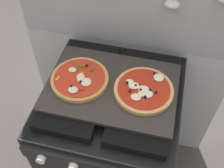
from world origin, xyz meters
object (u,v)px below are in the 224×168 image
object	(u,v)px
baking_tray	(112,87)
pizza_left	(80,79)
stove	(112,141)
pizza_right	(144,90)

from	to	relation	value
baking_tray	pizza_left	size ratio (longest dim) A/B	2.23
stove	baking_tray	size ratio (longest dim) A/B	1.67
stove	pizza_right	distance (m)	0.50
pizza_right	stove	bearing A→B (deg)	-179.51
stove	baking_tray	distance (m)	0.46
baking_tray	pizza_left	world-z (taller)	pizza_left
stove	pizza_right	size ratio (longest dim) A/B	3.71
baking_tray	pizza_right	xyz separation A→B (m)	(0.13, -0.00, 0.02)
pizza_left	pizza_right	size ratio (longest dim) A/B	1.00
stove	pizza_left	bearing A→B (deg)	-178.09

